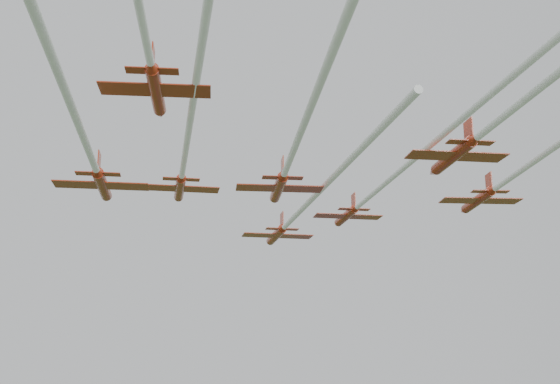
# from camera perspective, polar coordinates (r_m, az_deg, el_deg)

# --- Properties ---
(jet_lead) EXTENTS (20.04, 58.77, 2.97)m
(jet_lead) POSITION_cam_1_polar(r_m,az_deg,el_deg) (86.35, 1.43, -1.75)
(jet_lead) COLOR #AD2B13
(jet_row2_left) EXTENTS (20.21, 62.81, 2.80)m
(jet_row2_left) POSITION_cam_1_polar(r_m,az_deg,el_deg) (69.58, -7.63, 3.72)
(jet_row2_left) COLOR #AD2B13
(jet_row2_right) EXTENTS (18.23, 58.92, 2.54)m
(jet_row2_right) POSITION_cam_1_polar(r_m,az_deg,el_deg) (74.43, 8.47, 0.65)
(jet_row2_right) COLOR #AD2B13
(jet_row3_left) EXTENTS (17.63, 59.85, 2.83)m
(jet_row3_left) POSITION_cam_1_polar(r_m,az_deg,el_deg) (59.75, -15.64, 4.23)
(jet_row3_left) COLOR #AD2B13
(jet_row3_mid) EXTENTS (12.29, 44.83, 2.70)m
(jet_row3_mid) POSITION_cam_1_polar(r_m,az_deg,el_deg) (64.53, 0.71, 2.41)
(jet_row3_mid) COLOR #AD2B13
(jet_row3_right) EXTENTS (12.69, 57.11, 2.59)m
(jet_row3_right) POSITION_cam_1_polar(r_m,az_deg,el_deg) (67.36, 19.79, 2.26)
(jet_row3_right) COLOR #AD2B13
(jet_row4_left) EXTENTS (11.63, 43.87, 2.59)m
(jet_row4_left) POSITION_cam_1_polar(r_m,az_deg,el_deg) (48.36, -10.88, 12.24)
(jet_row4_left) COLOR #AD2B13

